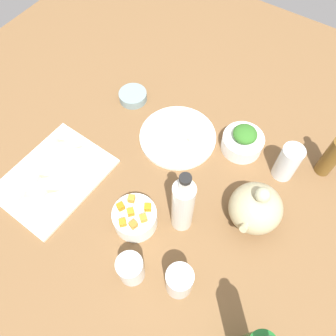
% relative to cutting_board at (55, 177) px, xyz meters
% --- Properties ---
extents(tabletop, '(1.90, 1.90, 0.03)m').
position_rel_cutting_board_xyz_m(tabletop, '(-0.19, 0.28, -0.02)').
color(tabletop, brown).
rests_on(tabletop, ground).
extents(cutting_board, '(0.33, 0.26, 0.01)m').
position_rel_cutting_board_xyz_m(cutting_board, '(0.00, 0.00, 0.00)').
color(cutting_board, silver).
rests_on(cutting_board, tabletop).
extents(plate_tofu, '(0.25, 0.25, 0.01)m').
position_rel_cutting_board_xyz_m(plate_tofu, '(-0.33, 0.23, 0.00)').
color(plate_tofu, white).
rests_on(plate_tofu, tabletop).
extents(bowl_greens, '(0.13, 0.13, 0.05)m').
position_rel_cutting_board_xyz_m(bowl_greens, '(-0.41, 0.42, 0.02)').
color(bowl_greens, white).
rests_on(bowl_greens, tabletop).
extents(bowl_carrots, '(0.12, 0.12, 0.06)m').
position_rel_cutting_board_xyz_m(bowl_carrots, '(-0.02, 0.29, 0.03)').
color(bowl_carrots, white).
rests_on(bowl_carrots, tabletop).
extents(bowl_small_side, '(0.10, 0.10, 0.03)m').
position_rel_cutting_board_xyz_m(bowl_small_side, '(-0.38, 0.01, 0.01)').
color(bowl_small_side, gray).
rests_on(bowl_small_side, tabletop).
extents(teapot, '(0.16, 0.14, 0.16)m').
position_rel_cutting_board_xyz_m(teapot, '(-0.21, 0.55, 0.06)').
color(teapot, tan).
rests_on(teapot, tabletop).
extents(bottle_0, '(0.05, 0.05, 0.20)m').
position_rel_cutting_board_xyz_m(bottle_0, '(-0.47, 0.66, 0.08)').
color(bottle_0, brown).
rests_on(bottle_0, tabletop).
extents(bottle_1, '(0.06, 0.06, 0.26)m').
position_rel_cutting_board_xyz_m(bottle_1, '(-0.09, 0.39, 0.10)').
color(bottle_1, silver).
rests_on(bottle_1, tabletop).
extents(drinking_glass_0, '(0.07, 0.07, 0.11)m').
position_rel_cutting_board_xyz_m(drinking_glass_0, '(0.06, 0.48, 0.05)').
color(drinking_glass_0, white).
rests_on(drinking_glass_0, tabletop).
extents(drinking_glass_1, '(0.06, 0.06, 0.13)m').
position_rel_cutting_board_xyz_m(drinking_glass_1, '(-0.39, 0.56, 0.06)').
color(drinking_glass_1, white).
rests_on(drinking_glass_1, tabletop).
extents(drinking_glass_2, '(0.07, 0.07, 0.09)m').
position_rel_cutting_board_xyz_m(drinking_glass_2, '(0.10, 0.36, 0.04)').
color(drinking_glass_2, white).
rests_on(drinking_glass_2, tabletop).
extents(carrot_cube_0, '(0.02, 0.02, 0.02)m').
position_rel_cutting_board_xyz_m(carrot_cube_0, '(-0.05, 0.26, 0.07)').
color(carrot_cube_0, orange).
rests_on(carrot_cube_0, bowl_carrots).
extents(carrot_cube_1, '(0.03, 0.03, 0.02)m').
position_rel_cutting_board_xyz_m(carrot_cube_1, '(-0.02, 0.32, 0.07)').
color(carrot_cube_1, orange).
rests_on(carrot_cube_1, bowl_carrots).
extents(carrot_cube_2, '(0.03, 0.03, 0.02)m').
position_rel_cutting_board_xyz_m(carrot_cube_2, '(0.02, 0.28, 0.07)').
color(carrot_cube_2, orange).
rests_on(carrot_cube_2, bowl_carrots).
extents(carrot_cube_3, '(0.02, 0.02, 0.02)m').
position_rel_cutting_board_xyz_m(carrot_cube_3, '(-0.01, 0.25, 0.07)').
color(carrot_cube_3, orange).
rests_on(carrot_cube_3, bowl_carrots).
extents(carrot_cube_4, '(0.03, 0.03, 0.02)m').
position_rel_cutting_board_xyz_m(carrot_cube_4, '(-0.02, 0.29, 0.07)').
color(carrot_cube_4, orange).
rests_on(carrot_cube_4, bowl_carrots).
extents(carrot_cube_5, '(0.02, 0.02, 0.02)m').
position_rel_cutting_board_xyz_m(carrot_cube_5, '(-0.05, 0.31, 0.07)').
color(carrot_cube_5, orange).
rests_on(carrot_cube_5, bowl_carrots).
extents(carrot_cube_6, '(0.02, 0.02, 0.02)m').
position_rel_cutting_board_xyz_m(carrot_cube_6, '(0.01, 0.31, 0.07)').
color(carrot_cube_6, orange).
rests_on(carrot_cube_6, bowl_carrots).
extents(chopped_greens_mound, '(0.10, 0.10, 0.04)m').
position_rel_cutting_board_xyz_m(chopped_greens_mound, '(-0.41, 0.42, 0.07)').
color(chopped_greens_mound, '#316D24').
rests_on(chopped_greens_mound, bowl_greens).
extents(tofu_cube_0, '(0.02, 0.02, 0.02)m').
position_rel_cutting_board_xyz_m(tofu_cube_0, '(-0.38, 0.21, 0.02)').
color(tofu_cube_0, white).
rests_on(tofu_cube_0, plate_tofu).
extents(tofu_cube_1, '(0.03, 0.03, 0.02)m').
position_rel_cutting_board_xyz_m(tofu_cube_1, '(-0.31, 0.25, 0.02)').
color(tofu_cube_1, '#F4F3CA').
rests_on(tofu_cube_1, plate_tofu).
extents(tofu_cube_2, '(0.03, 0.03, 0.02)m').
position_rel_cutting_board_xyz_m(tofu_cube_2, '(-0.38, 0.25, 0.02)').
color(tofu_cube_2, '#FBE0D0').
rests_on(tofu_cube_2, plate_tofu).
extents(tofu_cube_3, '(0.03, 0.03, 0.02)m').
position_rel_cutting_board_xyz_m(tofu_cube_3, '(-0.31, 0.22, 0.02)').
color(tofu_cube_3, silver).
rests_on(tofu_cube_3, plate_tofu).
extents(tofu_cube_4, '(0.03, 0.03, 0.02)m').
position_rel_cutting_board_xyz_m(tofu_cube_4, '(-0.34, 0.19, 0.02)').
color(tofu_cube_4, white).
rests_on(tofu_cube_4, plate_tofu).
extents(tofu_cube_5, '(0.03, 0.03, 0.02)m').
position_rel_cutting_board_xyz_m(tofu_cube_5, '(-0.33, 0.28, 0.02)').
color(tofu_cube_5, '#EAE7CA').
rests_on(tofu_cube_5, plate_tofu).
extents(dumpling_0, '(0.06, 0.06, 0.03)m').
position_rel_cutting_board_xyz_m(dumpling_0, '(0.03, -0.01, 0.02)').
color(dumpling_0, beige).
rests_on(dumpling_0, cutting_board).
extents(dumpling_1, '(0.07, 0.06, 0.03)m').
position_rel_cutting_board_xyz_m(dumpling_1, '(0.06, 0.04, 0.02)').
color(dumpling_1, beige).
rests_on(dumpling_1, cutting_board).
extents(dumpling_2, '(0.05, 0.06, 0.02)m').
position_rel_cutting_board_xyz_m(dumpling_2, '(-0.11, 0.01, 0.02)').
color(dumpling_2, beige).
rests_on(dumpling_2, cutting_board).
extents(dumpling_3, '(0.07, 0.07, 0.02)m').
position_rel_cutting_board_xyz_m(dumpling_3, '(-0.09, -0.06, 0.02)').
color(dumpling_3, beige).
rests_on(dumpling_3, cutting_board).
extents(dumpling_4, '(0.07, 0.07, 0.02)m').
position_rel_cutting_board_xyz_m(dumpling_4, '(0.10, -0.01, 0.02)').
color(dumpling_4, beige).
rests_on(dumpling_4, cutting_board).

